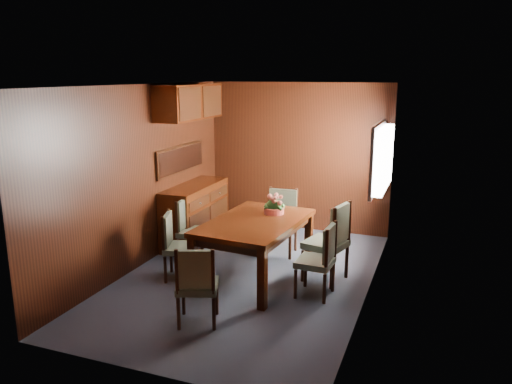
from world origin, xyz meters
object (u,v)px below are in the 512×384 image
at_px(dining_table, 255,228).
at_px(chair_right_near, 321,256).
at_px(chair_left_near, 175,242).
at_px(flower_centerpiece, 274,204).
at_px(chair_head, 197,282).
at_px(sideboard, 195,214).

distance_m(dining_table, chair_right_near, 0.94).
relative_size(chair_left_near, flower_centerpiece, 3.07).
bearing_deg(chair_right_near, dining_table, 79.07).
bearing_deg(chair_left_near, chair_right_near, 75.25).
bearing_deg(chair_head, flower_centerpiece, 61.48).
bearing_deg(dining_table, sideboard, 148.65).
bearing_deg(dining_table, chair_left_near, -155.13).
relative_size(dining_table, flower_centerpiece, 6.14).
height_order(sideboard, dining_table, sideboard).
bearing_deg(chair_left_near, flower_centerpiece, 105.35).
bearing_deg(chair_right_near, chair_left_near, 96.94).
bearing_deg(chair_head, sideboard, 97.31).
bearing_deg(sideboard, chair_head, -62.31).
xyz_separation_m(dining_table, chair_left_near, (-0.94, -0.34, -0.18)).
height_order(chair_head, flower_centerpiece, flower_centerpiece).
distance_m(sideboard, chair_head, 2.63).
relative_size(chair_right_near, chair_head, 1.01).
xyz_separation_m(sideboard, chair_left_near, (0.41, -1.33, 0.02)).
xyz_separation_m(dining_table, flower_centerpiece, (0.12, 0.37, 0.24)).
bearing_deg(dining_table, chair_head, -90.51).
xyz_separation_m(chair_left_near, chair_head, (0.82, -1.01, 0.01)).
bearing_deg(flower_centerpiece, chair_right_near, -37.52).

